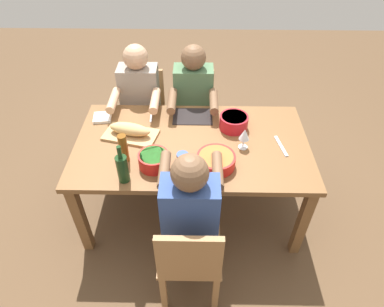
# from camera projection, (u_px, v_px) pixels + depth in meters

# --- Properties ---
(ground_plane) EXTENTS (8.00, 8.00, 0.00)m
(ground_plane) POSITION_uv_depth(u_px,v_px,m) (192.00, 206.00, 3.00)
(ground_plane) COLOR brown
(dining_table) EXTENTS (1.74, 0.97, 0.74)m
(dining_table) POSITION_uv_depth(u_px,v_px,m) (192.00, 151.00, 2.56)
(dining_table) COLOR brown
(dining_table) RESTS_ON ground_plane
(chair_near_center) EXTENTS (0.40, 0.40, 0.85)m
(chair_near_center) POSITION_uv_depth(u_px,v_px,m) (193.00, 109.00, 3.28)
(chair_near_center) COLOR #9E7044
(chair_near_center) RESTS_ON ground_plane
(diner_near_center) EXTENTS (0.41, 0.53, 1.20)m
(diner_near_center) POSITION_uv_depth(u_px,v_px,m) (193.00, 101.00, 3.00)
(diner_near_center) COLOR #2D2D38
(diner_near_center) RESTS_ON ground_plane
(chair_far_center) EXTENTS (0.40, 0.40, 0.85)m
(chair_far_center) POSITION_uv_depth(u_px,v_px,m) (190.00, 258.00, 2.08)
(chair_far_center) COLOR #9E7044
(chair_far_center) RESTS_ON ground_plane
(diner_far_center) EXTENTS (0.41, 0.53, 1.20)m
(diner_far_center) POSITION_uv_depth(u_px,v_px,m) (190.00, 213.00, 2.07)
(diner_far_center) COLOR #2D2D38
(diner_far_center) RESTS_ON ground_plane
(chair_near_right) EXTENTS (0.40, 0.40, 0.85)m
(chair_near_right) POSITION_uv_depth(u_px,v_px,m) (145.00, 109.00, 3.28)
(chair_near_right) COLOR #9E7044
(chair_near_right) RESTS_ON ground_plane
(diner_near_right) EXTENTS (0.41, 0.53, 1.20)m
(diner_near_right) POSITION_uv_depth(u_px,v_px,m) (140.00, 100.00, 3.00)
(diner_near_right) COLOR #2D2D38
(diner_near_right) RESTS_ON ground_plane
(serving_bowl_fruit) EXTENTS (0.27, 0.27, 0.09)m
(serving_bowl_fruit) POSITION_uv_depth(u_px,v_px,m) (216.00, 160.00, 2.29)
(serving_bowl_fruit) COLOR red
(serving_bowl_fruit) RESTS_ON dining_table
(serving_bowl_pasta) EXTENTS (0.22, 0.22, 0.11)m
(serving_bowl_pasta) POSITION_uv_depth(u_px,v_px,m) (234.00, 121.00, 2.60)
(serving_bowl_pasta) COLOR #B21923
(serving_bowl_pasta) RESTS_ON dining_table
(serving_bowl_greens) EXTENTS (0.21, 0.21, 0.10)m
(serving_bowl_greens) POSITION_uv_depth(u_px,v_px,m) (154.00, 159.00, 2.28)
(serving_bowl_greens) COLOR red
(serving_bowl_greens) RESTS_ON dining_table
(cutting_board) EXTENTS (0.44, 0.31, 0.02)m
(cutting_board) POSITION_uv_depth(u_px,v_px,m) (131.00, 135.00, 2.56)
(cutting_board) COLOR tan
(cutting_board) RESTS_ON dining_table
(bread_loaf) EXTENTS (0.34, 0.18, 0.09)m
(bread_loaf) POSITION_uv_depth(u_px,v_px,m) (130.00, 129.00, 2.52)
(bread_loaf) COLOR tan
(bread_loaf) RESTS_ON cutting_board
(wine_bottle) EXTENTS (0.08, 0.08, 0.29)m
(wine_bottle) POSITION_uv_depth(u_px,v_px,m) (123.00, 168.00, 2.15)
(wine_bottle) COLOR #193819
(wine_bottle) RESTS_ON dining_table
(beer_bottle) EXTENTS (0.06, 0.06, 0.22)m
(beer_bottle) POSITION_uv_depth(u_px,v_px,m) (124.00, 148.00, 2.29)
(beer_bottle) COLOR brown
(beer_bottle) RESTS_ON dining_table
(wine_glass) EXTENTS (0.08, 0.08, 0.17)m
(wine_glass) POSITION_uv_depth(u_px,v_px,m) (244.00, 135.00, 2.39)
(wine_glass) COLOR silver
(wine_glass) RESTS_ON dining_table
(placemat_near_center) EXTENTS (0.32, 0.23, 0.01)m
(placemat_near_center) POSITION_uv_depth(u_px,v_px,m) (193.00, 116.00, 2.74)
(placemat_near_center) COLOR black
(placemat_near_center) RESTS_ON dining_table
(cup_far_center) EXTENTS (0.08, 0.08, 0.11)m
(cup_far_center) POSITION_uv_depth(u_px,v_px,m) (183.00, 160.00, 2.28)
(cup_far_center) COLOR #334C8C
(cup_far_center) RESTS_ON dining_table
(fork_near_right) EXTENTS (0.02, 0.17, 0.01)m
(fork_near_right) POSITION_uv_depth(u_px,v_px,m) (151.00, 116.00, 2.75)
(fork_near_right) COLOR silver
(fork_near_right) RESTS_ON dining_table
(carving_knife) EXTENTS (0.07, 0.23, 0.01)m
(carving_knife) POSITION_uv_depth(u_px,v_px,m) (281.00, 146.00, 2.47)
(carving_knife) COLOR silver
(carving_knife) RESTS_ON dining_table
(napkin_stack) EXTENTS (0.16, 0.16, 0.02)m
(napkin_stack) POSITION_uv_depth(u_px,v_px,m) (102.00, 117.00, 2.72)
(napkin_stack) COLOR white
(napkin_stack) RESTS_ON dining_table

